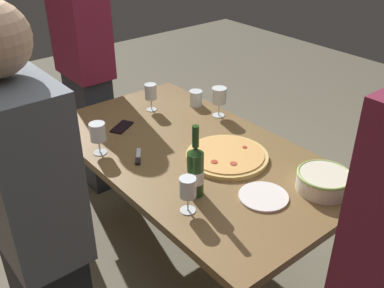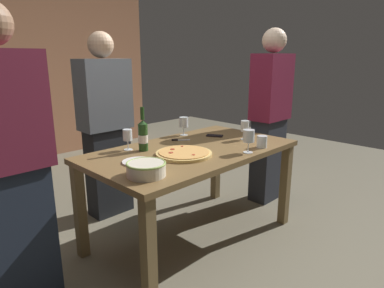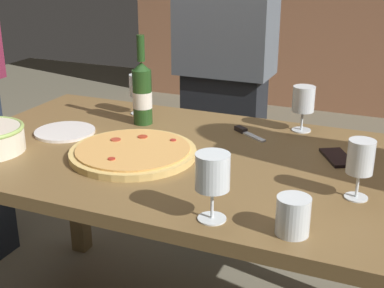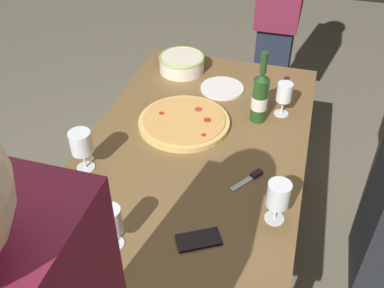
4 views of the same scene
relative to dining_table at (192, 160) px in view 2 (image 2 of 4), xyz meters
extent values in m
plane|color=#6F6855|center=(0.00, 0.00, -0.66)|extent=(8.00, 8.00, 0.00)
cube|color=brown|center=(0.00, 0.00, 0.07)|extent=(1.60, 0.90, 0.04)
cube|color=brown|center=(-0.74, -0.40, -0.30)|extent=(0.07, 0.07, 0.71)
cube|color=brown|center=(0.74, -0.40, -0.30)|extent=(0.07, 0.07, 0.71)
cube|color=brown|center=(-0.74, 0.40, -0.30)|extent=(0.07, 0.07, 0.71)
cube|color=brown|center=(0.74, 0.40, -0.30)|extent=(0.07, 0.07, 0.71)
cube|color=#B77956|center=(0.00, 3.20, 0.69)|extent=(3.79, 0.16, 2.70)
cylinder|color=#DCB565|center=(-0.17, -0.08, 0.10)|extent=(0.40, 0.40, 0.02)
cylinder|color=#DFA053|center=(-0.17, -0.08, 0.12)|extent=(0.36, 0.36, 0.01)
cylinder|color=#A92E1F|center=(-0.18, -0.19, 0.12)|extent=(0.02, 0.02, 0.00)
cylinder|color=#A5331C|center=(-0.19, 0.02, 0.12)|extent=(0.03, 0.03, 0.00)
cylinder|color=#A82D22|center=(-0.08, 0.03, 0.12)|extent=(0.02, 0.02, 0.00)
cylinder|color=#AB3C27|center=(-0.25, -0.04, 0.12)|extent=(0.03, 0.03, 0.00)
cylinder|color=silver|center=(-0.61, -0.23, 0.13)|extent=(0.23, 0.23, 0.08)
torus|color=#99BB5D|center=(-0.61, -0.23, 0.17)|extent=(0.24, 0.24, 0.01)
cylinder|color=#21441B|center=(-0.29, 0.22, 0.19)|extent=(0.07, 0.07, 0.20)
cone|color=#21441B|center=(-0.29, 0.22, 0.31)|extent=(0.07, 0.07, 0.03)
cylinder|color=#21441B|center=(-0.29, 0.22, 0.37)|extent=(0.03, 0.03, 0.09)
cylinder|color=silver|center=(-0.29, 0.22, 0.18)|extent=(0.07, 0.07, 0.06)
cylinder|color=white|center=(0.27, 0.37, 0.09)|extent=(0.07, 0.07, 0.00)
cylinder|color=white|center=(0.27, 0.37, 0.13)|extent=(0.01, 0.01, 0.07)
cylinder|color=white|center=(0.27, 0.37, 0.21)|extent=(0.08, 0.08, 0.09)
cylinder|color=maroon|center=(0.27, 0.37, 0.19)|extent=(0.07, 0.07, 0.04)
cylinder|color=white|center=(0.21, -0.37, 0.09)|extent=(0.07, 0.07, 0.00)
cylinder|color=white|center=(0.21, -0.37, 0.14)|extent=(0.01, 0.01, 0.08)
cylinder|color=white|center=(0.21, -0.37, 0.22)|extent=(0.08, 0.08, 0.09)
cylinder|color=maroon|center=(0.21, -0.37, 0.19)|extent=(0.07, 0.07, 0.02)
cylinder|color=white|center=(-0.36, 0.32, 0.09)|extent=(0.06, 0.06, 0.00)
cylinder|color=white|center=(-0.36, 0.32, 0.13)|extent=(0.01, 0.01, 0.07)
cylinder|color=white|center=(-0.36, 0.32, 0.21)|extent=(0.07, 0.07, 0.08)
cylinder|color=maroon|center=(-0.36, 0.32, 0.18)|extent=(0.06, 0.06, 0.02)
cylinder|color=white|center=(0.52, -0.11, 0.09)|extent=(0.06, 0.06, 0.00)
cylinder|color=white|center=(0.52, -0.11, 0.13)|extent=(0.01, 0.01, 0.07)
cylinder|color=white|center=(0.52, -0.11, 0.21)|extent=(0.07, 0.07, 0.09)
cylinder|color=maroon|center=(0.52, -0.11, 0.18)|extent=(0.06, 0.06, 0.03)
cylinder|color=white|center=(0.40, -0.36, 0.14)|extent=(0.08, 0.08, 0.09)
cylinder|color=white|center=(-0.49, 0.01, 0.10)|extent=(0.21, 0.21, 0.01)
cube|color=black|center=(0.43, 0.14, 0.10)|extent=(0.13, 0.16, 0.01)
cube|color=silver|center=(0.13, 0.23, 0.10)|extent=(0.10, 0.08, 0.01)
cube|color=black|center=(0.07, 0.27, 0.10)|extent=(0.05, 0.05, 0.02)
cube|color=black|center=(-0.21, 0.87, -0.25)|extent=(0.38, 0.20, 0.81)
cube|color=slate|center=(-0.21, 0.87, 0.45)|extent=(0.44, 0.24, 0.60)
sphere|color=#D7AE88|center=(-0.21, 0.87, 0.87)|extent=(0.22, 0.22, 0.22)
cube|color=#282B35|center=(1.10, 0.01, -0.24)|extent=(0.34, 0.20, 0.83)
cube|color=maroon|center=(1.10, 0.01, 0.49)|extent=(0.40, 0.24, 0.62)
sphere|color=beige|center=(1.10, 0.01, 0.92)|extent=(0.23, 0.23, 0.23)
cube|color=#1F2736|center=(-1.22, 0.19, -0.24)|extent=(0.37, 0.20, 0.84)
cube|color=maroon|center=(-1.22, 0.19, 0.50)|extent=(0.43, 0.24, 0.63)
camera|label=1|loc=(-1.47, 1.20, 1.22)|focal=41.34mm
camera|label=2|loc=(-1.75, -1.73, 0.77)|focal=31.45mm
camera|label=3|loc=(0.61, -1.43, 0.72)|focal=49.33mm
camera|label=4|loc=(1.30, 0.37, 1.22)|focal=40.64mm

